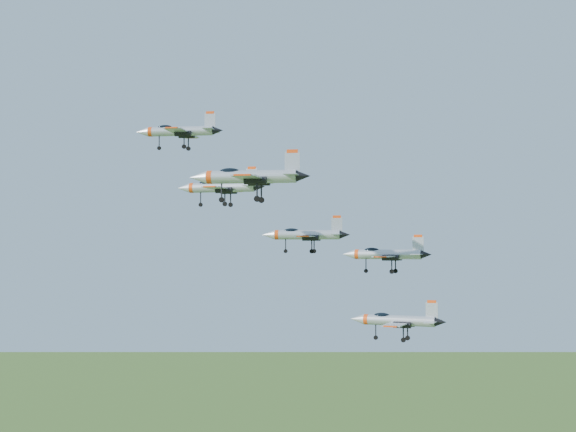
# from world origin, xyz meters

# --- Properties ---
(jet_lead) EXTENTS (13.45, 11.12, 3.59)m
(jet_lead) POSITION_xyz_m (-13.46, 8.46, 151.77)
(jet_lead) COLOR #B1B6BE
(jet_left_high) EXTENTS (12.26, 10.13, 3.28)m
(jet_left_high) POSITION_xyz_m (-3.32, -3.69, 142.39)
(jet_left_high) COLOR #B1B6BE
(jet_right_high) EXTENTS (13.11, 10.82, 3.51)m
(jet_right_high) POSITION_xyz_m (5.54, -22.72, 142.06)
(jet_right_high) COLOR #B1B6BE
(jet_left_low) EXTENTS (12.80, 10.53, 3.43)m
(jet_left_low) POSITION_xyz_m (5.76, 8.35, 136.28)
(jet_left_low) COLOR #B1B6BE
(jet_right_low) EXTENTS (10.61, 8.86, 2.84)m
(jet_right_low) POSITION_xyz_m (18.98, -11.22, 133.75)
(jet_right_low) COLOR #B1B6BE
(jet_trail) EXTENTS (12.64, 10.60, 3.39)m
(jet_trail) POSITION_xyz_m (19.43, -0.45, 125.14)
(jet_trail) COLOR #B1B6BE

